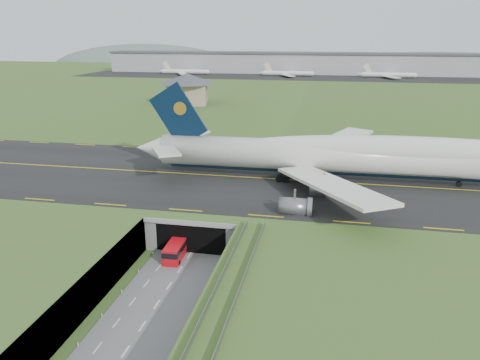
# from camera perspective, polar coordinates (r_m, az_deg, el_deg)

# --- Properties ---
(ground) EXTENTS (900.00, 900.00, 0.00)m
(ground) POSITION_cam_1_polar(r_m,az_deg,el_deg) (73.12, -7.84, -11.64)
(ground) COLOR #415B24
(ground) RESTS_ON ground
(airfield_deck) EXTENTS (800.00, 800.00, 6.00)m
(airfield_deck) POSITION_cam_1_polar(r_m,az_deg,el_deg) (71.72, -7.94, -9.54)
(airfield_deck) COLOR gray
(airfield_deck) RESTS_ON ground
(trench_road) EXTENTS (12.00, 75.00, 0.20)m
(trench_road) POSITION_cam_1_polar(r_m,az_deg,el_deg) (67.04, -9.96, -14.57)
(trench_road) COLOR slate
(trench_road) RESTS_ON ground
(taxiway) EXTENTS (800.00, 44.00, 0.18)m
(taxiway) POSITION_cam_1_polar(r_m,az_deg,el_deg) (100.04, -1.92, 0.46)
(taxiway) COLOR black
(taxiway) RESTS_ON airfield_deck
(tunnel_portal) EXTENTS (17.00, 22.30, 6.00)m
(tunnel_portal) POSITION_cam_1_polar(r_m,az_deg,el_deg) (86.08, -4.36, -4.42)
(tunnel_portal) COLOR gray
(tunnel_portal) RESTS_ON ground
(guideway) EXTENTS (3.00, 53.00, 7.05)m
(guideway) POSITION_cam_1_polar(r_m,az_deg,el_deg) (52.02, -3.12, -17.87)
(guideway) COLOR #A8A8A3
(guideway) RESTS_ON ground
(jumbo_jet) EXTENTS (95.51, 61.35, 20.29)m
(jumbo_jet) POSITION_cam_1_polar(r_m,az_deg,el_deg) (97.96, 13.91, 2.84)
(jumbo_jet) COLOR white
(jumbo_jet) RESTS_ON ground
(shuttle_tram) EXTENTS (2.82, 6.86, 2.78)m
(shuttle_tram) POSITION_cam_1_polar(r_m,az_deg,el_deg) (77.79, -7.86, -8.48)
(shuttle_tram) COLOR red
(shuttle_tram) RESTS_ON ground
(service_building) EXTENTS (28.19, 28.19, 12.97)m
(service_building) POSITION_cam_1_polar(r_m,az_deg,el_deg) (204.59, -6.44, 11.32)
(service_building) COLOR tan
(service_building) RESTS_ON ground
(cargo_terminal) EXTENTS (320.00, 67.00, 15.60)m
(cargo_terminal) POSITION_cam_1_polar(r_m,az_deg,el_deg) (360.83, 7.93, 13.96)
(cargo_terminal) COLOR #B2B2B2
(cargo_terminal) RESTS_ON ground
(distant_hills) EXTENTS (700.00, 91.00, 60.00)m
(distant_hills) POSITION_cam_1_polar(r_m,az_deg,el_deg) (493.52, 16.50, 12.25)
(distant_hills) COLOR slate
(distant_hills) RESTS_ON ground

